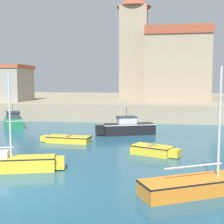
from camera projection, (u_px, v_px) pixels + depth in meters
name	position (u px, v px, depth m)	size (l,w,h in m)	color
ground_plane	(25.00, 193.00, 13.69)	(200.00, 200.00, 0.00)	#235670
quay_seawall	(129.00, 103.00, 56.22)	(120.00, 40.00, 2.14)	gray
dinghy_yellow_0	(154.00, 150.00, 20.75)	(3.40, 2.32, 0.68)	yellow
sailboat_orange_2	(211.00, 183.00, 13.81)	(6.70, 4.26, 5.55)	orange
motorboat_black_3	(127.00, 128.00, 28.73)	(5.53, 3.22, 2.57)	black
sailboat_yellow_4	(5.00, 163.00, 16.90)	(6.07, 2.69, 5.32)	yellow
motorboat_green_5	(13.00, 121.00, 33.85)	(4.04, 5.66, 2.52)	#237A4C
dinghy_yellow_6	(67.00, 139.00, 25.00)	(4.12, 1.66, 0.59)	yellow
church	(169.00, 63.00, 50.07)	(13.76, 17.83, 16.06)	gray
harbor_shed_near_wharf	(4.00, 83.00, 43.74)	(6.91, 5.77, 4.99)	gray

